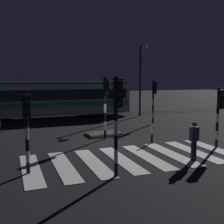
{
  "coord_description": "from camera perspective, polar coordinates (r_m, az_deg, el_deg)",
  "views": [
    {
      "loc": [
        -5.38,
        -13.65,
        3.49
      ],
      "look_at": [
        1.18,
        2.47,
        1.4
      ],
      "focal_mm": 44.03,
      "sensor_mm": 36.0,
      "label": 1
    }
  ],
  "objects": [
    {
      "name": "pedestrian_waiting_at_kerb",
      "position": [
        12.24,
        16.67,
        -5.77
      ],
      "size": [
        0.36,
        0.24,
        1.71
      ],
      "color": "black",
      "rests_on": "ground"
    },
    {
      "name": "ground_plane",
      "position": [
        15.08,
        -0.61,
        -6.53
      ],
      "size": [
        120.0,
        120.0,
        0.0
      ],
      "primitive_type": "plane",
      "color": "black"
    },
    {
      "name": "traffic_light_corner_near_left",
      "position": [
        10.32,
        -17.3,
        -1.73
      ],
      "size": [
        0.36,
        0.42,
        3.04
      ],
      "color": "black",
      "rests_on": "ground"
    },
    {
      "name": "tram",
      "position": [
        24.9,
        -13.37,
        2.65
      ],
      "size": [
        15.18,
        2.58,
        4.15
      ],
      "color": "#B2BCC1",
      "rests_on": "ground"
    },
    {
      "name": "street_lamp_trackside_right",
      "position": [
        25.85,
        6.15,
        8.48
      ],
      "size": [
        0.44,
        1.21,
        6.61
      ],
      "color": "black",
      "rests_on": "ground"
    },
    {
      "name": "traffic_island",
      "position": [
        17.21,
        -1.7,
        -4.55
      ],
      "size": [
        2.07,
        1.33,
        0.18
      ],
      "color": "slate",
      "rests_on": "ground"
    },
    {
      "name": "rail_near",
      "position": [
        24.68,
        -9.33,
        -1.33
      ],
      "size": [
        80.0,
        0.12,
        0.03
      ],
      "primitive_type": "cube",
      "color": "#59595E",
      "rests_on": "ground"
    },
    {
      "name": "rail_far",
      "position": [
        26.07,
        -10.03,
        -0.91
      ],
      "size": [
        80.0,
        0.12,
        0.03
      ],
      "primitive_type": "cube",
      "color": "#59595E",
      "rests_on": "ground"
    },
    {
      "name": "crosswalk_zebra",
      "position": [
        12.39,
        4.64,
        -9.49
      ],
      "size": [
        9.64,
        4.43,
        0.02
      ],
      "color": "silver",
      "rests_on": "ground"
    },
    {
      "name": "traffic_light_kerb_mid_left",
      "position": [
        9.49,
        1.04,
        0.02
      ],
      "size": [
        0.36,
        0.42,
        3.58
      ],
      "color": "black",
      "rests_on": "ground"
    },
    {
      "name": "traffic_light_corner_far_right",
      "position": [
        21.31,
        8.68,
        3.44
      ],
      "size": [
        0.36,
        0.42,
        3.41
      ],
      "color": "black",
      "rests_on": "ground"
    },
    {
      "name": "traffic_light_corner_near_right",
      "position": [
        14.76,
        21.39,
        0.66
      ],
      "size": [
        0.36,
        0.42,
        3.06
      ],
      "color": "black",
      "rests_on": "ground"
    },
    {
      "name": "traffic_light_median_centre",
      "position": [
        15.83,
        -1.35,
        2.79
      ],
      "size": [
        0.36,
        0.42,
        3.59
      ],
      "color": "black",
      "rests_on": "ground"
    },
    {
      "name": "bollard_island_edge",
      "position": [
        15.15,
        8.29,
        -4.38
      ],
      "size": [
        0.12,
        0.12,
        1.11
      ],
      "color": "black",
      "rests_on": "ground"
    }
  ]
}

